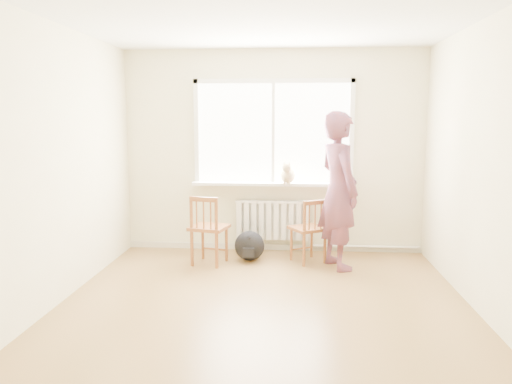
% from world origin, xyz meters
% --- Properties ---
extents(floor, '(4.50, 4.50, 0.00)m').
position_xyz_m(floor, '(0.00, 0.00, 0.00)').
color(floor, olive).
rests_on(floor, ground).
extents(ceiling, '(4.50, 4.50, 0.00)m').
position_xyz_m(ceiling, '(0.00, 0.00, 2.70)').
color(ceiling, white).
rests_on(ceiling, back_wall).
extents(back_wall, '(4.00, 0.01, 2.70)m').
position_xyz_m(back_wall, '(0.00, 2.25, 1.35)').
color(back_wall, beige).
rests_on(back_wall, ground).
extents(window, '(2.12, 0.05, 1.42)m').
position_xyz_m(window, '(0.00, 2.22, 1.66)').
color(window, white).
rests_on(window, back_wall).
extents(windowsill, '(2.15, 0.22, 0.04)m').
position_xyz_m(windowsill, '(0.00, 2.14, 0.93)').
color(windowsill, white).
rests_on(windowsill, back_wall).
extents(radiator, '(1.00, 0.12, 0.55)m').
position_xyz_m(radiator, '(0.00, 2.16, 0.44)').
color(radiator, white).
rests_on(radiator, back_wall).
extents(heating_pipe, '(1.40, 0.04, 0.04)m').
position_xyz_m(heating_pipe, '(1.25, 2.19, 0.08)').
color(heating_pipe, silver).
rests_on(heating_pipe, back_wall).
extents(baseboard, '(4.00, 0.03, 0.08)m').
position_xyz_m(baseboard, '(0.00, 2.23, 0.04)').
color(baseboard, beige).
rests_on(baseboard, ground).
extents(chair_left, '(0.51, 0.50, 0.87)m').
position_xyz_m(chair_left, '(-0.77, 1.48, 0.44)').
color(chair_left, '#97522C').
rests_on(chair_left, floor).
extents(chair_right, '(0.54, 0.53, 0.81)m').
position_xyz_m(chair_right, '(0.49, 1.66, 0.41)').
color(chair_right, '#97522C').
rests_on(chair_right, floor).
extents(person, '(0.68, 0.81, 1.88)m').
position_xyz_m(person, '(0.81, 1.50, 0.94)').
color(person, '#C6424B').
rests_on(person, floor).
extents(cat, '(0.23, 0.45, 0.30)m').
position_xyz_m(cat, '(0.20, 2.05, 1.07)').
color(cat, beige).
rests_on(cat, windowsill).
extents(backpack, '(0.44, 0.36, 0.38)m').
position_xyz_m(backpack, '(-0.27, 1.70, 0.19)').
color(backpack, black).
rests_on(backpack, floor).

